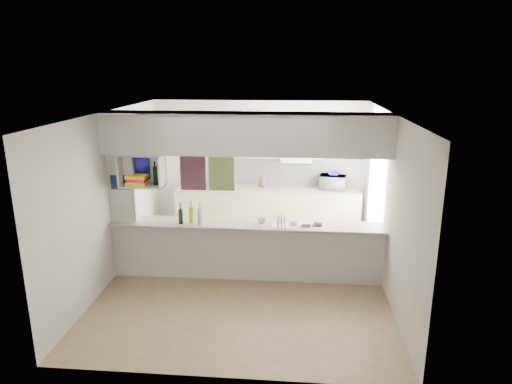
# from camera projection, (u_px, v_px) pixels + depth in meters

# --- Properties ---
(floor) EXTENTS (4.80, 4.80, 0.00)m
(floor) POSITION_uv_depth(u_px,v_px,m) (246.00, 278.00, 7.23)
(floor) COLOR #8C7251
(floor) RESTS_ON ground
(ceiling) EXTENTS (4.80, 4.80, 0.00)m
(ceiling) POSITION_uv_depth(u_px,v_px,m) (245.00, 113.00, 6.53)
(ceiling) COLOR white
(ceiling) RESTS_ON wall_back
(wall_back) EXTENTS (4.20, 0.00, 4.20)m
(wall_back) POSITION_uv_depth(u_px,v_px,m) (259.00, 166.00, 9.18)
(wall_back) COLOR silver
(wall_back) RESTS_ON floor
(wall_left) EXTENTS (0.00, 4.80, 4.80)m
(wall_left) POSITION_uv_depth(u_px,v_px,m) (111.00, 196.00, 7.06)
(wall_left) COLOR silver
(wall_left) RESTS_ON floor
(wall_right) EXTENTS (0.00, 4.80, 4.80)m
(wall_right) POSITION_uv_depth(u_px,v_px,m) (388.00, 203.00, 6.70)
(wall_right) COLOR silver
(wall_right) RESTS_ON floor
(servery_partition) EXTENTS (4.20, 0.50, 2.60)m
(servery_partition) POSITION_uv_depth(u_px,v_px,m) (234.00, 176.00, 6.80)
(servery_partition) COLOR silver
(servery_partition) RESTS_ON floor
(cubby_shelf) EXTENTS (0.65, 0.35, 0.50)m
(cubby_shelf) POSITION_uv_depth(u_px,v_px,m) (142.00, 172.00, 6.84)
(cubby_shelf) COLOR white
(cubby_shelf) RESTS_ON bulkhead
(kitchen_run) EXTENTS (3.60, 0.63, 2.24)m
(kitchen_run) POSITION_uv_depth(u_px,v_px,m) (266.00, 192.00, 9.05)
(kitchen_run) COLOR beige
(kitchen_run) RESTS_ON floor
(microwave) EXTENTS (0.55, 0.42, 0.27)m
(microwave) POSITION_uv_depth(u_px,v_px,m) (333.00, 182.00, 8.88)
(microwave) COLOR white
(microwave) RESTS_ON bench_top
(bowl) EXTENTS (0.22, 0.22, 0.05)m
(bowl) POSITION_uv_depth(u_px,v_px,m) (333.00, 174.00, 8.81)
(bowl) COLOR #0B0B7E
(bowl) RESTS_ON microwave
(dish_rack) EXTENTS (0.38, 0.30, 0.20)m
(dish_rack) POSITION_uv_depth(u_px,v_px,m) (284.00, 221.00, 6.86)
(dish_rack) COLOR silver
(dish_rack) RESTS_ON breakfast_bar
(cup) EXTENTS (0.15, 0.15, 0.09)m
(cup) POSITION_uv_depth(u_px,v_px,m) (262.00, 221.00, 6.91)
(cup) COLOR white
(cup) RESTS_ON dish_rack
(wine_bottles) EXTENTS (0.37, 0.15, 0.36)m
(wine_bottles) POSITION_uv_depth(u_px,v_px,m) (191.00, 215.00, 6.95)
(wine_bottles) COLOR black
(wine_bottles) RESTS_ON breakfast_bar
(plastic_tubs) EXTENTS (0.50, 0.21, 0.07)m
(plastic_tubs) POSITION_uv_depth(u_px,v_px,m) (304.00, 223.00, 6.91)
(plastic_tubs) COLOR silver
(plastic_tubs) RESTS_ON breakfast_bar
(utensil_jar) EXTENTS (0.09, 0.09, 0.13)m
(utensil_jar) POSITION_uv_depth(u_px,v_px,m) (218.00, 183.00, 9.09)
(utensil_jar) COLOR black
(utensil_jar) RESTS_ON bench_top
(knife_block) EXTENTS (0.14, 0.12, 0.22)m
(knife_block) POSITION_uv_depth(u_px,v_px,m) (262.00, 182.00, 9.04)
(knife_block) COLOR brown
(knife_block) RESTS_ON bench_top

